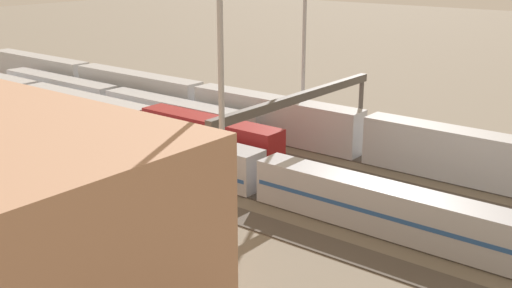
{
  "coord_description": "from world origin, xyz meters",
  "views": [
    {
      "loc": [
        -41.81,
        46.4,
        21.41
      ],
      "look_at": [
        -4.41,
        -0.86,
        2.5
      ],
      "focal_mm": 43.04,
      "sensor_mm": 36.0,
      "label": 1
    }
  ],
  "objects_px": {
    "train_on_track_3": "(382,208)",
    "light_mast_1": "(220,0)",
    "train_on_track_2": "(75,107)",
    "signal_gantry": "(299,108)",
    "train_on_track_1": "(113,102)",
    "train_on_track_0": "(274,118)"
  },
  "relations": [
    {
      "from": "train_on_track_3",
      "to": "signal_gantry",
      "type": "height_order",
      "value": "signal_gantry"
    },
    {
      "from": "light_mast_1",
      "to": "train_on_track_3",
      "type": "bearing_deg",
      "value": -136.94
    },
    {
      "from": "train_on_track_0",
      "to": "train_on_track_2",
      "type": "relative_size",
      "value": 1.8
    },
    {
      "from": "signal_gantry",
      "to": "train_on_track_2",
      "type": "bearing_deg",
      "value": 0.0
    },
    {
      "from": "train_on_track_0",
      "to": "train_on_track_2",
      "type": "height_order",
      "value": "train_on_track_0"
    },
    {
      "from": "train_on_track_1",
      "to": "train_on_track_3",
      "type": "xyz_separation_m",
      "value": [
        -45.49,
        10.0,
        0.02
      ]
    },
    {
      "from": "train_on_track_0",
      "to": "light_mast_1",
      "type": "xyz_separation_m",
      "value": [
        -12.73,
        23.6,
        15.59
      ]
    },
    {
      "from": "train_on_track_2",
      "to": "signal_gantry",
      "type": "relative_size",
      "value": 2.66
    },
    {
      "from": "train_on_track_2",
      "to": "train_on_track_0",
      "type": "bearing_deg",
      "value": -158.24
    },
    {
      "from": "train_on_track_1",
      "to": "light_mast_1",
      "type": "distance_m",
      "value": 43.89
    },
    {
      "from": "signal_gantry",
      "to": "train_on_track_3",
      "type": "bearing_deg",
      "value": 156.71
    },
    {
      "from": "train_on_track_1",
      "to": "train_on_track_3",
      "type": "distance_m",
      "value": 46.57
    },
    {
      "from": "train_on_track_0",
      "to": "light_mast_1",
      "type": "height_order",
      "value": "light_mast_1"
    },
    {
      "from": "train_on_track_0",
      "to": "signal_gantry",
      "type": "distance_m",
      "value": 15.14
    },
    {
      "from": "train_on_track_2",
      "to": "signal_gantry",
      "type": "height_order",
      "value": "signal_gantry"
    },
    {
      "from": "train_on_track_3",
      "to": "train_on_track_2",
      "type": "xyz_separation_m",
      "value": [
        46.98,
        -5.0,
        0.1
      ]
    },
    {
      "from": "train_on_track_1",
      "to": "train_on_track_2",
      "type": "distance_m",
      "value": 5.22
    },
    {
      "from": "train_on_track_3",
      "to": "light_mast_1",
      "type": "distance_m",
      "value": 20.53
    },
    {
      "from": "train_on_track_3",
      "to": "train_on_track_0",
      "type": "bearing_deg",
      "value": -34.38
    },
    {
      "from": "train_on_track_3",
      "to": "train_on_track_0",
      "type": "distance_m",
      "value": 26.57
    },
    {
      "from": "train_on_track_2",
      "to": "light_mast_1",
      "type": "distance_m",
      "value": 43.27
    },
    {
      "from": "light_mast_1",
      "to": "signal_gantry",
      "type": "xyz_separation_m",
      "value": [
        2.42,
        -13.6,
        -10.79
      ]
    }
  ]
}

